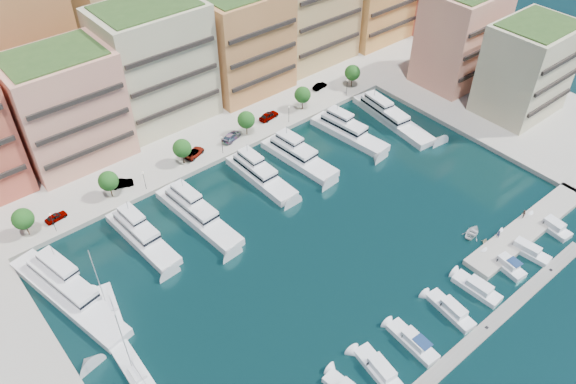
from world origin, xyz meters
name	(u,v)px	position (x,y,z in m)	size (l,w,h in m)	color
ground	(324,239)	(0.00, 0.00, 0.00)	(400.00, 400.00, 0.00)	black
north_quay	(150,98)	(0.00, 62.00, 0.00)	(220.00, 64.00, 2.00)	#9E998E
east_quay	(552,131)	(62.00, -8.00, 0.00)	(34.00, 76.00, 2.00)	#9E998E
hillside	(69,31)	(0.00, 110.00, 0.00)	(240.00, 40.00, 58.00)	#1C3A17
south_pontoon	(449,362)	(-3.00, -30.00, 0.00)	(72.00, 2.20, 0.35)	gray
finger_pier	(528,229)	(30.00, -22.00, 0.00)	(32.00, 5.00, 2.00)	#9E998E
apartment_2	(67,108)	(-23.00, 49.99, 12.31)	(20.00, 15.50, 22.80)	#E4A27F
apartment_3	(155,64)	(-2.00, 51.99, 13.81)	(22.00, 16.50, 25.80)	beige
apartment_4	(244,42)	(20.00, 49.99, 12.81)	(20.00, 15.50, 23.80)	#D58A4F
apartment_5	(309,8)	(42.00, 51.99, 14.31)	(22.00, 16.50, 26.80)	tan
apartment_east_a	(461,37)	(62.00, 19.99, 12.31)	(18.00, 14.50, 22.80)	#E4A27F
apartment_east_b	(527,69)	(62.00, 1.99, 11.31)	(18.00, 14.50, 20.80)	beige
backblock_1	(7,50)	(-25.00, 74.00, 16.00)	(26.00, 18.00, 30.00)	#D58A4F
backblock_2	(133,13)	(5.00, 74.00, 16.00)	(26.00, 18.00, 30.00)	tan
tree_0	(23,219)	(-40.00, 33.50, 4.74)	(3.80, 3.80, 5.65)	#473323
tree_1	(108,181)	(-24.00, 33.50, 4.74)	(3.80, 3.80, 5.65)	#473323
tree_2	(182,148)	(-8.00, 33.50, 4.74)	(3.80, 3.80, 5.65)	#473323
tree_3	(246,120)	(8.00, 33.50, 4.74)	(3.80, 3.80, 5.65)	#473323
tree_4	(303,95)	(24.00, 33.50, 4.74)	(3.80, 3.80, 5.65)	#473323
tree_5	(352,73)	(40.00, 33.50, 4.74)	(3.80, 3.80, 5.65)	#473323
lamppost_0	(52,220)	(-36.00, 31.20, 3.83)	(0.30, 0.30, 4.20)	black
lamppost_1	(144,178)	(-18.00, 31.20, 3.83)	(0.30, 0.30, 4.20)	black
lamppost_2	(222,142)	(0.00, 31.20, 3.83)	(0.30, 0.30, 4.20)	black
lamppost_3	(289,112)	(18.00, 31.20, 3.83)	(0.30, 0.30, 4.20)	black
lamppost_4	(347,85)	(36.00, 31.20, 3.83)	(0.30, 0.30, 4.20)	black
yacht_0	(65,291)	(-40.44, 16.97, 1.21)	(9.62, 26.62, 7.30)	white
yacht_1	(140,235)	(-25.06, 20.58, 1.09)	(5.43, 18.52, 7.30)	white
yacht_2	(195,213)	(-14.48, 19.21, 1.21)	(5.79, 21.63, 7.30)	white
yacht_3	(259,174)	(1.45, 20.83, 1.21)	(4.65, 17.89, 7.30)	white
yacht_4	(297,156)	(11.23, 20.55, 1.09)	(6.33, 18.68, 7.30)	white
yacht_5	(347,131)	(25.44, 20.30, 1.21)	(6.40, 19.37, 7.30)	white
yacht_6	(390,116)	(37.10, 18.28, 1.21)	(7.37, 23.79, 7.30)	white
cruiser_3	(379,370)	(-11.95, -24.59, 0.55)	(3.84, 8.91, 2.55)	white
cruiser_4	(413,342)	(-4.73, -24.61, 0.57)	(3.03, 8.66, 2.66)	white
cruiser_5	(451,311)	(4.23, -24.59, 0.55)	(3.37, 8.71, 2.55)	white
cruiser_6	(477,289)	(11.01, -24.59, 0.55)	(3.12, 8.13, 2.55)	white
cruiser_7	(506,265)	(18.96, -24.59, 0.57)	(3.28, 7.34, 2.66)	white
cruiser_8	(524,249)	(24.54, -24.60, 0.55)	(3.36, 9.25, 2.55)	white
cruiser_9	(551,227)	(33.24, -24.58, 0.55)	(3.27, 7.41, 2.55)	white
sailboat_2	(109,306)	(-36.29, 10.48, 0.31)	(4.61, 9.19, 13.20)	white
sailboat_1	(135,371)	(-38.61, -2.39, 0.30)	(3.19, 10.70, 13.20)	white
tender_1	(485,241)	(21.13, -18.97, 0.40)	(1.32, 1.53, 0.80)	beige
tender_0	(473,232)	(21.21, -16.27, 0.42)	(2.93, 4.10, 0.85)	silver
car_0	(56,217)	(-34.76, 34.04, 1.68)	(1.61, 4.01, 1.37)	gray
car_1	(121,183)	(-21.21, 34.95, 1.73)	(1.55, 4.45, 1.47)	gray
car_2	(194,153)	(-4.96, 34.35, 1.68)	(2.26, 4.91, 1.36)	gray
car_3	(231,137)	(4.23, 34.08, 1.76)	(2.14, 5.27, 1.53)	gray
car_4	(269,115)	(15.48, 35.26, 1.85)	(2.00, 4.96, 1.69)	gray
car_5	(320,86)	(33.34, 37.77, 1.67)	(1.41, 4.05, 1.33)	gray
person_0	(499,234)	(23.07, -20.04, 1.80)	(0.59, 0.39, 1.61)	navy
person_1	(524,214)	(30.87, -20.00, 1.86)	(0.84, 0.65, 1.73)	brown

